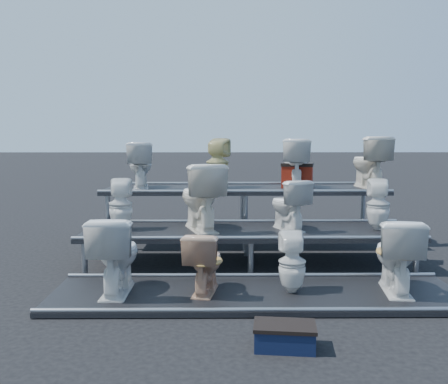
{
  "coord_description": "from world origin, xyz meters",
  "views": [
    {
      "loc": [
        -0.37,
        -6.29,
        1.68
      ],
      "look_at": [
        -0.31,
        0.1,
        0.94
      ],
      "focal_mm": 40.0,
      "sensor_mm": 36.0,
      "label": 1
    }
  ],
  "objects_px": {
    "toilet_5": "(200,197)",
    "toilet_10": "(295,163)",
    "toilet_6": "(288,205)",
    "step_stool": "(285,338)",
    "toilet_9": "(218,163)",
    "toilet_11": "(369,162)",
    "red_crate": "(297,177)",
    "toilet_3": "(396,255)",
    "toilet_4": "(121,205)",
    "toilet_0": "(116,254)",
    "toilet_7": "(378,205)",
    "toilet_8": "(140,165)",
    "toilet_1": "(204,262)",
    "toilet_2": "(292,262)"
  },
  "relations": [
    {
      "from": "toilet_3",
      "to": "step_stool",
      "type": "bearing_deg",
      "value": 50.76
    },
    {
      "from": "toilet_1",
      "to": "toilet_9",
      "type": "distance_m",
      "value": 2.74
    },
    {
      "from": "step_stool",
      "to": "toilet_8",
      "type": "bearing_deg",
      "value": 120.73
    },
    {
      "from": "red_crate",
      "to": "toilet_1",
      "type": "bearing_deg",
      "value": -104.1
    },
    {
      "from": "toilet_0",
      "to": "toilet_10",
      "type": "relative_size",
      "value": 1.07
    },
    {
      "from": "toilet_0",
      "to": "toilet_8",
      "type": "distance_m",
      "value": 2.71
    },
    {
      "from": "toilet_11",
      "to": "toilet_3",
      "type": "bearing_deg",
      "value": 71.12
    },
    {
      "from": "toilet_8",
      "to": "red_crate",
      "type": "bearing_deg",
      "value": 173.61
    },
    {
      "from": "toilet_9",
      "to": "step_stool",
      "type": "xyz_separation_m",
      "value": [
        0.54,
        -3.83,
        -1.15
      ]
    },
    {
      "from": "toilet_8",
      "to": "toilet_2",
      "type": "bearing_deg",
      "value": 119.22
    },
    {
      "from": "toilet_6",
      "to": "red_crate",
      "type": "distance_m",
      "value": 1.41
    },
    {
      "from": "toilet_4",
      "to": "toilet_6",
      "type": "bearing_deg",
      "value": 174.75
    },
    {
      "from": "toilet_8",
      "to": "toilet_9",
      "type": "relative_size",
      "value": 0.92
    },
    {
      "from": "toilet_4",
      "to": "step_stool",
      "type": "xyz_separation_m",
      "value": [
        1.77,
        -2.53,
        -0.7
      ]
    },
    {
      "from": "step_stool",
      "to": "toilet_2",
      "type": "bearing_deg",
      "value": 85.81
    },
    {
      "from": "toilet_6",
      "to": "step_stool",
      "type": "height_order",
      "value": "toilet_6"
    },
    {
      "from": "toilet_4",
      "to": "toilet_8",
      "type": "height_order",
      "value": "toilet_8"
    },
    {
      "from": "toilet_1",
      "to": "toilet_8",
      "type": "distance_m",
      "value": 2.93
    },
    {
      "from": "toilet_0",
      "to": "toilet_6",
      "type": "height_order",
      "value": "toilet_6"
    },
    {
      "from": "toilet_7",
      "to": "red_crate",
      "type": "bearing_deg",
      "value": -47.36
    },
    {
      "from": "toilet_2",
      "to": "toilet_6",
      "type": "distance_m",
      "value": 1.37
    },
    {
      "from": "toilet_1",
      "to": "toilet_11",
      "type": "height_order",
      "value": "toilet_11"
    },
    {
      "from": "toilet_4",
      "to": "toilet_7",
      "type": "bearing_deg",
      "value": 174.75
    },
    {
      "from": "toilet_5",
      "to": "toilet_11",
      "type": "distance_m",
      "value": 2.87
    },
    {
      "from": "red_crate",
      "to": "toilet_5",
      "type": "bearing_deg",
      "value": -123.84
    },
    {
      "from": "toilet_3",
      "to": "toilet_8",
      "type": "xyz_separation_m",
      "value": [
        -3.02,
        2.6,
        0.76
      ]
    },
    {
      "from": "toilet_6",
      "to": "toilet_7",
      "type": "xyz_separation_m",
      "value": [
        1.15,
        0.0,
        -0.0
      ]
    },
    {
      "from": "toilet_3",
      "to": "toilet_11",
      "type": "relative_size",
      "value": 0.99
    },
    {
      "from": "toilet_3",
      "to": "toilet_10",
      "type": "height_order",
      "value": "toilet_10"
    },
    {
      "from": "toilet_1",
      "to": "toilet_6",
      "type": "xyz_separation_m",
      "value": [
        1.03,
        1.3,
        0.41
      ]
    },
    {
      "from": "red_crate",
      "to": "step_stool",
      "type": "xyz_separation_m",
      "value": [
        -0.69,
        -3.89,
        -0.94
      ]
    },
    {
      "from": "toilet_6",
      "to": "step_stool",
      "type": "relative_size",
      "value": 1.39
    },
    {
      "from": "toilet_5",
      "to": "toilet_8",
      "type": "xyz_separation_m",
      "value": [
        -0.97,
        1.3,
        0.32
      ]
    },
    {
      "from": "toilet_7",
      "to": "toilet_11",
      "type": "distance_m",
      "value": 1.41
    },
    {
      "from": "toilet_7",
      "to": "toilet_11",
      "type": "relative_size",
      "value": 0.83
    },
    {
      "from": "toilet_9",
      "to": "toilet_11",
      "type": "xyz_separation_m",
      "value": [
        2.32,
        0.0,
        0.01
      ]
    },
    {
      "from": "toilet_1",
      "to": "step_stool",
      "type": "distance_m",
      "value": 1.43
    },
    {
      "from": "toilet_1",
      "to": "toilet_2",
      "type": "distance_m",
      "value": 0.9
    },
    {
      "from": "toilet_0",
      "to": "toilet_10",
      "type": "bearing_deg",
      "value": -130.22
    },
    {
      "from": "toilet_2",
      "to": "toilet_8",
      "type": "relative_size",
      "value": 0.89
    },
    {
      "from": "toilet_9",
      "to": "step_stool",
      "type": "height_order",
      "value": "toilet_9"
    },
    {
      "from": "toilet_3",
      "to": "toilet_10",
      "type": "xyz_separation_m",
      "value": [
        -0.66,
        2.6,
        0.79
      ]
    },
    {
      "from": "toilet_6",
      "to": "step_stool",
      "type": "distance_m",
      "value": 2.65
    },
    {
      "from": "toilet_11",
      "to": "toilet_10",
      "type": "bearing_deg",
      "value": -8.58
    },
    {
      "from": "toilet_5",
      "to": "toilet_10",
      "type": "relative_size",
      "value": 1.14
    },
    {
      "from": "toilet_2",
      "to": "toilet_9",
      "type": "bearing_deg",
      "value": -72.36
    },
    {
      "from": "toilet_3",
      "to": "toilet_4",
      "type": "distance_m",
      "value": 3.35
    },
    {
      "from": "toilet_2",
      "to": "toilet_6",
      "type": "relative_size",
      "value": 0.96
    },
    {
      "from": "toilet_10",
      "to": "toilet_6",
      "type": "bearing_deg",
      "value": 83.16
    },
    {
      "from": "toilet_2",
      "to": "step_stool",
      "type": "distance_m",
      "value": 1.28
    }
  ]
}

